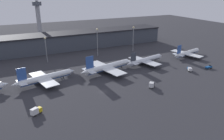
% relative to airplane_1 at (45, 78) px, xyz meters
% --- Properties ---
extents(ground, '(600.00, 600.00, 0.00)m').
position_rel_airplane_1_xyz_m(ground, '(28.04, -27.86, -3.49)').
color(ground, '#2D2D33').
extents(terminal_building, '(216.14, 26.50, 16.30)m').
position_rel_airplane_1_xyz_m(terminal_building, '(28.04, 76.51, 4.71)').
color(terminal_building, '#3D424C').
rests_on(terminal_building, ground).
extents(airplane_1, '(41.59, 30.53, 13.21)m').
position_rel_airplane_1_xyz_m(airplane_1, '(0.00, 0.00, 0.00)').
color(airplane_1, white).
rests_on(airplane_1, ground).
extents(airplane_2, '(44.95, 36.36, 14.58)m').
position_rel_airplane_1_xyz_m(airplane_2, '(43.85, 0.54, 0.30)').
color(airplane_2, white).
rests_on(airplane_2, ground).
extents(airplane_3, '(40.17, 29.63, 12.04)m').
position_rel_airplane_1_xyz_m(airplane_3, '(77.97, 2.74, -0.07)').
color(airplane_3, silver).
rests_on(airplane_3, ground).
extents(airplane_4, '(37.81, 29.79, 12.07)m').
position_rel_airplane_1_xyz_m(airplane_4, '(123.57, 4.63, -0.37)').
color(airplane_4, white).
rests_on(airplane_4, ground).
extents(service_vehicle_0, '(4.45, 5.56, 2.82)m').
position_rel_airplane_1_xyz_m(service_vehicle_0, '(98.34, -24.28, -1.89)').
color(service_vehicle_0, '#195199').
rests_on(service_vehicle_0, ground).
extents(service_vehicle_2, '(5.78, 4.52, 3.70)m').
position_rel_airplane_1_xyz_m(service_vehicle_2, '(-10.84, -36.42, -1.47)').
color(service_vehicle_2, gold).
rests_on(service_vehicle_2, ground).
extents(service_vehicle_3, '(5.41, 5.29, 3.57)m').
position_rel_airplane_1_xyz_m(service_vehicle_3, '(56.85, -35.38, -1.54)').
color(service_vehicle_3, '#282D38').
rests_on(service_vehicle_3, ground).
extents(service_vehicle_4, '(5.46, 2.32, 2.60)m').
position_rel_airplane_1_xyz_m(service_vehicle_4, '(115.50, -26.51, -2.27)').
color(service_vehicle_4, '#195199').
rests_on(service_vehicle_4, ground).
extents(lamp_post_1, '(1.80, 1.80, 20.96)m').
position_rel_airplane_1_xyz_m(lamp_post_1, '(8.96, 42.14, 10.16)').
color(lamp_post_1, slate).
rests_on(lamp_post_1, ground).
extents(lamp_post_2, '(1.80, 1.80, 24.48)m').
position_rel_airplane_1_xyz_m(lamp_post_2, '(53.42, 42.14, 12.13)').
color(lamp_post_2, slate).
rests_on(lamp_post_2, ground).
extents(lamp_post_3, '(1.80, 1.80, 23.46)m').
position_rel_airplane_1_xyz_m(lamp_post_3, '(90.30, 42.14, 11.56)').
color(lamp_post_3, slate).
rests_on(lamp_post_3, ground).
extents(control_tower, '(9.00, 9.00, 47.32)m').
position_rel_airplane_1_xyz_m(control_tower, '(14.49, 106.18, 23.82)').
color(control_tower, '#99999E').
rests_on(control_tower, ground).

